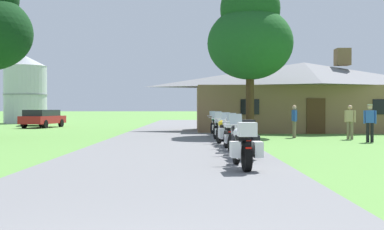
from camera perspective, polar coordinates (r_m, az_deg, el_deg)
The scene contains 17 objects.
ground_plane at distance 23.18m, azimuth -1.99°, elevation -2.93°, with size 500.00×500.00×0.00m, color #56893D.
asphalt_driveway at distance 21.18m, azimuth -2.16°, elevation -3.20°, with size 6.40×80.00×0.06m, color slate.
motorcycle_white_nearest_to_camera at distance 11.47m, azimuth 5.93°, elevation -3.66°, with size 0.81×2.08×1.30m.
motorcycle_black_second_in_row at distance 14.02m, azimuth 5.72°, elevation -2.85°, with size 0.98×2.07×1.30m.
motorcycle_white_third_in_row at distance 16.65m, azimuth 4.34°, elevation -2.24°, with size 0.66×2.08×1.30m.
motorcycle_yellow_fourth_in_row at distance 18.90m, azimuth 3.84°, elevation -1.92°, with size 0.99×2.06×1.30m.
motorcycle_silver_fifth_in_row at distance 21.70m, azimuth 3.15°, elevation -1.55°, with size 0.78×2.07×1.30m.
motorcycle_black_sixth_in_row at distance 23.84m, azimuth 3.27°, elevation -1.36°, with size 0.76×2.08×1.30m.
motorcycle_green_farthest_in_row at distance 26.48m, azimuth 2.73°, elevation -1.13°, with size 0.81×2.07×1.30m.
stone_lodge at distance 32.23m, azimuth 13.01°, elevation 2.21°, with size 14.76×6.42×5.41m.
bystander_blue_shirt_near_lodge at distance 25.07m, azimuth 11.90°, elevation -0.54°, with size 0.22×0.55×1.67m.
bystander_tan_shirt_beside_signpost at distance 24.46m, azimuth 18.10°, elevation -0.59°, with size 0.46×0.39×1.67m.
bystander_blue_shirt_by_tree at distance 22.63m, azimuth 20.21°, elevation -0.66°, with size 0.53×0.32×1.69m.
tree_by_lodge_front at distance 26.45m, azimuth 6.77°, elevation 9.58°, with size 4.61×4.61×8.59m.
metal_silo_distant at distance 52.39m, azimuth -19.27°, elevation 2.88°, with size 4.41×4.41×6.93m.
parked_red_suv_far_left at distance 39.58m, azimuth -17.40°, elevation -0.31°, with size 2.53×4.83×1.40m.
parked_white_sedan_far_left at distance 44.44m, azimuth -18.41°, elevation -0.38°, with size 2.87×4.54×1.20m.
Camera 1 is at (0.75, -3.12, 1.49)m, focal length 44.99 mm.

